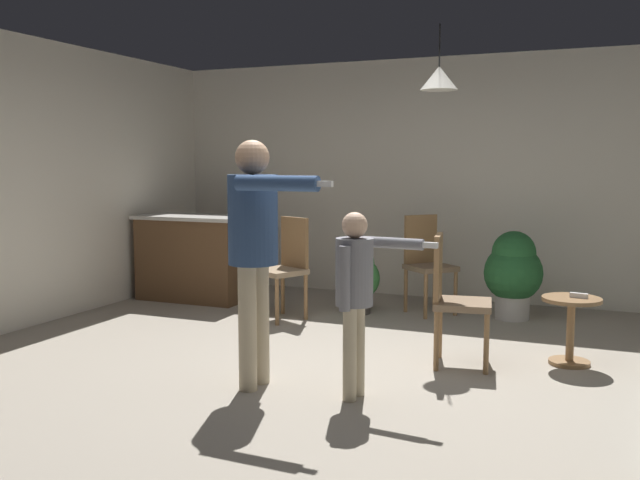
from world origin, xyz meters
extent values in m
plane|color=#9E9384|center=(0.00, 0.00, 0.00)|extent=(7.68, 7.68, 0.00)
cube|color=silver|center=(0.00, 3.20, 1.35)|extent=(6.40, 0.10, 2.70)
cube|color=brown|center=(-2.45, 2.02, 0.45)|extent=(1.20, 0.60, 0.91)
cube|color=beige|center=(-2.45, 2.02, 0.93)|extent=(1.26, 0.66, 0.04)
cylinder|color=olive|center=(1.60, 0.94, 0.51)|extent=(0.44, 0.44, 0.03)
cylinder|color=olive|center=(1.60, 0.94, 0.24)|extent=(0.06, 0.06, 0.49)
cylinder|color=olive|center=(1.60, 0.94, 0.01)|extent=(0.31, 0.31, 0.03)
cylinder|color=tan|center=(-0.38, -0.36, 0.43)|extent=(0.12, 0.12, 0.85)
cylinder|color=tan|center=(-0.39, -0.54, 0.43)|extent=(0.12, 0.12, 0.85)
cylinder|color=navy|center=(-0.38, -0.45, 1.16)|extent=(0.34, 0.34, 0.60)
sphere|color=tan|center=(-0.38, -0.45, 1.57)|extent=(0.23, 0.23, 0.23)
cylinder|color=navy|center=(-0.38, -0.26, 1.12)|extent=(0.10, 0.10, 0.57)
cylinder|color=navy|center=(-0.10, -0.66, 1.41)|extent=(0.57, 0.11, 0.10)
cube|color=white|center=(0.21, -0.66, 1.41)|extent=(0.13, 0.04, 0.04)
cylinder|color=tan|center=(0.34, -0.35, 0.31)|extent=(0.09, 0.09, 0.62)
cylinder|color=tan|center=(0.32, -0.48, 0.31)|extent=(0.09, 0.09, 0.62)
cylinder|color=slate|center=(0.33, -0.41, 0.84)|extent=(0.24, 0.24, 0.44)
sphere|color=#D8AD8C|center=(0.33, -0.41, 1.14)|extent=(0.17, 0.17, 0.17)
cylinder|color=slate|center=(0.55, -0.29, 1.02)|extent=(0.42, 0.11, 0.07)
cube|color=white|center=(0.78, -0.31, 1.02)|extent=(0.13, 0.05, 0.04)
cylinder|color=slate|center=(0.32, -0.55, 0.82)|extent=(0.07, 0.07, 0.41)
cylinder|color=olive|center=(-0.88, 1.56, 0.23)|extent=(0.04, 0.04, 0.45)
cylinder|color=olive|center=(-1.21, 1.71, 0.23)|extent=(0.04, 0.04, 0.45)
cylinder|color=olive|center=(-1.04, 1.23, 0.23)|extent=(0.04, 0.04, 0.45)
cylinder|color=olive|center=(-1.36, 1.39, 0.23)|extent=(0.04, 0.04, 0.45)
cube|color=#997F60|center=(-1.12, 1.47, 0.47)|extent=(0.56, 0.56, 0.05)
cube|color=olive|center=(-1.04, 1.64, 0.75)|extent=(0.36, 0.20, 0.50)
cylinder|color=olive|center=(0.64, 0.74, 0.23)|extent=(0.04, 0.04, 0.45)
cylinder|color=olive|center=(0.69, 0.38, 0.23)|extent=(0.04, 0.04, 0.45)
cylinder|color=olive|center=(0.99, 0.79, 0.23)|extent=(0.04, 0.04, 0.45)
cylinder|color=olive|center=(1.05, 0.44, 0.23)|extent=(0.04, 0.04, 0.45)
cube|color=#7F664C|center=(0.84, 0.59, 0.47)|extent=(0.48, 0.48, 0.05)
cube|color=olive|center=(0.65, 0.56, 0.75)|extent=(0.10, 0.38, 0.50)
cylinder|color=olive|center=(0.17, 2.54, 0.23)|extent=(0.04, 0.04, 0.45)
cylinder|color=olive|center=(-0.07, 2.27, 0.23)|extent=(0.04, 0.04, 0.45)
cylinder|color=olive|center=(0.44, 2.30, 0.23)|extent=(0.04, 0.04, 0.45)
cylinder|color=olive|center=(0.20, 2.03, 0.23)|extent=(0.04, 0.04, 0.45)
cube|color=#7F664C|center=(0.18, 2.29, 0.47)|extent=(0.59, 0.59, 0.05)
cube|color=olive|center=(0.04, 2.41, 0.75)|extent=(0.28, 0.31, 0.50)
cylinder|color=#B7B2AD|center=(0.99, 2.36, 0.13)|extent=(0.33, 0.33, 0.26)
sphere|color=#235B2D|center=(0.99, 2.36, 0.46)|extent=(0.57, 0.57, 0.57)
sphere|color=#235B2D|center=(0.99, 2.36, 0.66)|extent=(0.43, 0.43, 0.43)
cylinder|color=#4C4742|center=(-0.51, 2.02, 0.10)|extent=(0.26, 0.26, 0.21)
sphere|color=#387F3D|center=(-0.51, 2.02, 0.37)|extent=(0.45, 0.45, 0.45)
sphere|color=#387F3D|center=(-0.51, 2.02, 0.52)|extent=(0.34, 0.34, 0.34)
cube|color=white|center=(1.65, 0.95, 0.54)|extent=(0.13, 0.06, 0.04)
cone|color=silver|center=(0.45, 1.35, 2.25)|extent=(0.32, 0.32, 0.20)
cylinder|color=black|center=(0.45, 1.35, 2.52)|extent=(0.01, 0.01, 0.36)
camera|label=1|loc=(1.83, -4.58, 1.54)|focal=39.02mm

